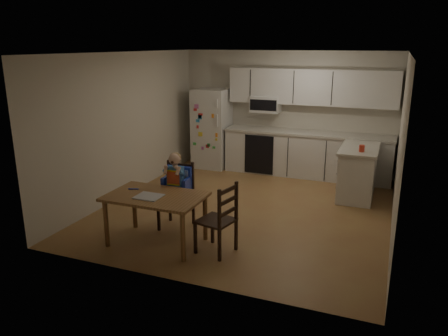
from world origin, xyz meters
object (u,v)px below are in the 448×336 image
refrigerator (212,128)px  red_cup (362,148)px  chair_booster (177,182)px  kitchen_island (358,172)px  chair_side (222,215)px  dining_table (156,202)px

refrigerator → red_cup: refrigerator is taller
red_cup → chair_booster: (-2.40, -2.04, -0.27)m
kitchen_island → chair_booster: bearing=-135.0°
kitchen_island → chair_side: (-1.41, -2.94, 0.09)m
dining_table → chair_side: 0.95m
chair_side → chair_booster: bearing=-109.2°
refrigerator → kitchen_island: bearing=-15.6°
red_cup → refrigerator: bearing=159.7°
kitchen_island → refrigerator: bearing=164.4°
chair_booster → refrigerator: bearing=101.2°
chair_booster → chair_side: chair_booster is taller
refrigerator → red_cup: size_ratio=15.11×
dining_table → chair_side: (0.94, 0.03, -0.06)m
red_cup → dining_table: bearing=-132.1°
kitchen_island → chair_booster: size_ratio=1.07×
refrigerator → red_cup: bearing=-20.3°
chair_booster → red_cup: bearing=37.3°
red_cup → chair_booster: bearing=-139.6°
refrigerator → chair_booster: bearing=-75.7°
red_cup → dining_table: (-2.40, -2.66, -0.35)m
refrigerator → chair_side: 4.22m
dining_table → chair_side: size_ratio=1.35×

